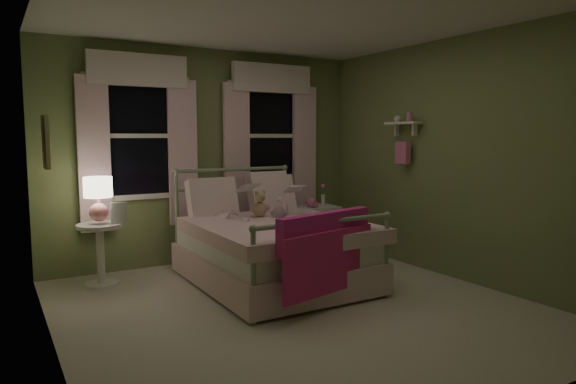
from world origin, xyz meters
TOP-DOWN VIEW (x-y plane):
  - room_shell at (0.00, 0.00)m, footprint 4.20×4.20m
  - bed at (0.19, 0.80)m, footprint 1.58×2.04m
  - pink_throw at (0.18, -0.21)m, footprint 1.09×0.39m
  - child_left at (-0.10, 1.24)m, footprint 0.30×0.22m
  - child_right at (0.46, 1.24)m, footprint 0.46×0.42m
  - book_left at (-0.10, 0.99)m, footprint 0.20×0.12m
  - book_right at (0.46, 0.99)m, footprint 0.22×0.16m
  - teddy_bear at (0.18, 1.08)m, footprint 0.22×0.18m
  - nightstand_left at (-1.40, 1.61)m, footprint 0.46×0.46m
  - table_lamp at (-1.40, 1.61)m, footprint 0.29×0.29m
  - book_nightstand at (-1.30, 1.53)m, footprint 0.22×0.26m
  - nightstand_right at (1.27, 1.57)m, footprint 0.50×0.40m
  - pink_toy at (1.17, 1.57)m, footprint 0.14×0.19m
  - bud_vase at (1.39, 1.62)m, footprint 0.06×0.06m
  - window_left at (-0.85, 2.03)m, footprint 1.34×0.13m
  - window_right at (0.85, 2.03)m, footprint 1.34×0.13m
  - wall_shelf at (1.90, 0.70)m, footprint 0.15×0.50m
  - framed_picture at (-1.95, 0.60)m, footprint 0.03×0.32m

SIDE VIEW (x-z plane):
  - bed at x=0.19m, z-range -0.22..0.97m
  - nightstand_left at x=-1.40m, z-range 0.09..0.74m
  - nightstand_right at x=1.27m, z-range 0.23..0.87m
  - pink_throw at x=0.18m, z-range 0.26..0.96m
  - book_nightstand at x=-1.30m, z-range 0.65..0.67m
  - pink_toy at x=1.17m, z-range 0.64..0.78m
  - bud_vase at x=1.39m, z-range 0.65..0.93m
  - teddy_bear at x=0.18m, z-range 0.64..0.94m
  - book_right at x=0.46m, z-range 0.79..1.05m
  - child_left at x=-0.10m, z-range 0.57..1.33m
  - child_right at x=0.46m, z-range 0.57..1.33m
  - table_lamp at x=-1.40m, z-range 0.72..1.19m
  - book_left at x=-0.10m, z-range 0.83..1.09m
  - room_shell at x=0.00m, z-range -0.80..3.40m
  - framed_picture at x=-1.95m, z-range 1.29..1.71m
  - wall_shelf at x=1.90m, z-range 1.22..1.82m
  - window_left at x=-0.85m, z-range 0.64..2.60m
  - window_right at x=0.85m, z-range 0.64..2.60m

